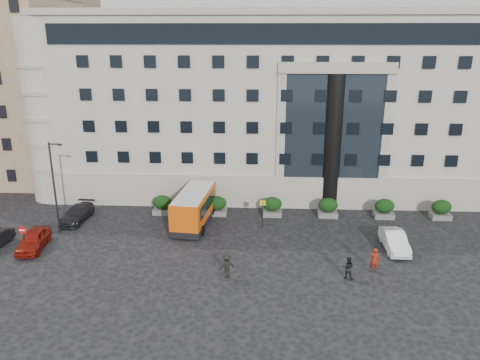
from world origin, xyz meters
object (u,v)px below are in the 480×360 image
object	(u,v)px
minibus	(194,207)
white_taxi	(394,241)
hedge_e	(384,208)
pedestrian_b	(348,268)
hedge_a	(163,205)
hedge_f	(441,209)
hedge_b	(217,205)
red_truck	(97,181)
pedestrian_c	(227,266)
pedestrian_a	(374,260)
bus_stop_sign	(263,209)
parked_car_d	(103,188)
hedge_d	(328,207)
hedge_c	(272,206)
no_entry_sign	(23,234)
parked_car_a	(33,240)
street_lamp	(55,185)
parked_car_c	(77,214)

from	to	relation	value
minibus	white_taxi	size ratio (longest dim) A/B	1.68
hedge_e	pedestrian_b	distance (m)	12.73
hedge_a	hedge_f	size ratio (longest dim) A/B	1.00
hedge_b	red_truck	size ratio (longest dim) A/B	0.33
pedestrian_c	pedestrian_a	bearing A→B (deg)	160.83
bus_stop_sign	parked_car_d	world-z (taller)	bus_stop_sign
hedge_d	pedestrian_b	distance (m)	11.56
hedge_c	pedestrian_c	xyz separation A→B (m)	(-3.40, -11.79, -0.04)
hedge_a	pedestrian_a	distance (m)	20.41
no_entry_sign	parked_car_a	world-z (taller)	no_entry_sign
hedge_a	bus_stop_sign	xyz separation A→B (m)	(9.50, -2.80, 0.80)
bus_stop_sign	pedestrian_a	bearing A→B (deg)	-43.46
pedestrian_c	red_truck	bearing A→B (deg)	-74.92
hedge_a	parked_car_a	size ratio (longest dim) A/B	0.42
white_taxi	parked_car_d	bearing A→B (deg)	156.35
parked_car_a	hedge_f	bearing A→B (deg)	5.87
minibus	parked_car_a	xyz separation A→B (m)	(-12.13, -5.61, -0.93)
hedge_f	parked_car_d	world-z (taller)	hedge_f
no_entry_sign	parked_car_a	xyz separation A→B (m)	(0.26, 0.87, -0.90)
no_entry_sign	parked_car_d	size ratio (longest dim) A/B	0.49
hedge_f	street_lamp	size ratio (longest dim) A/B	0.23
pedestrian_a	street_lamp	bearing A→B (deg)	-1.32
hedge_e	no_entry_sign	world-z (taller)	no_entry_sign
white_taxi	parked_car_c	bearing A→B (deg)	170.57
parked_car_d	white_taxi	size ratio (longest dim) A/B	1.06
parked_car_c	hedge_d	bearing A→B (deg)	9.11
street_lamp	pedestrian_a	distance (m)	26.33
red_truck	pedestrian_b	size ratio (longest dim) A/B	3.33
hedge_e	parked_car_a	distance (m)	30.60
pedestrian_b	minibus	bearing A→B (deg)	-19.88
parked_car_c	pedestrian_b	bearing A→B (deg)	-18.46
parked_car_c	hedge_b	bearing A→B (deg)	13.28
parked_car_d	street_lamp	bearing A→B (deg)	-98.79
parked_car_a	pedestrian_b	xyz separation A→B (m)	(24.23, -3.59, 0.09)
hedge_a	hedge_f	world-z (taller)	same
pedestrian_a	pedestrian_b	distance (m)	2.35
no_entry_sign	red_truck	world-z (taller)	red_truck
red_truck	pedestrian_a	size ratio (longest dim) A/B	3.04
street_lamp	pedestrian_b	xyz separation A→B (m)	(23.43, -6.76, -3.53)
hedge_a	hedge_c	world-z (taller)	same
hedge_a	hedge_e	size ratio (longest dim) A/B	1.00
bus_stop_sign	parked_car_d	size ratio (longest dim) A/B	0.53
hedge_e	hedge_a	bearing A→B (deg)	180.00
no_entry_sign	red_truck	distance (m)	14.06
parked_car_c	pedestrian_c	size ratio (longest dim) A/B	2.60
minibus	pedestrian_c	bearing A→B (deg)	-62.82
white_taxi	no_entry_sign	bearing A→B (deg)	-175.68
parked_car_c	parked_car_d	size ratio (longest dim) A/B	0.97
bus_stop_sign	red_truck	xyz separation A→B (m)	(-17.56, 7.99, -0.28)
bus_stop_sign	white_taxi	size ratio (longest dim) A/B	0.56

